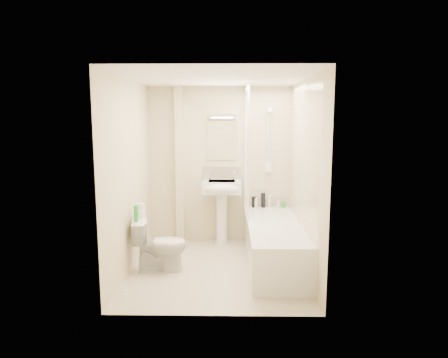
{
  "coord_description": "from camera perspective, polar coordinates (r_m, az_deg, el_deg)",
  "views": [
    {
      "loc": [
        0.17,
        -4.92,
        1.91
      ],
      "look_at": [
        0.08,
        0.2,
        1.14
      ],
      "focal_mm": 32.0,
      "sensor_mm": 36.0,
      "label": 1
    }
  ],
  "objects": [
    {
      "name": "bottle_white_a",
      "position": [
        6.22,
        4.59,
        -3.41
      ],
      "size": [
        0.06,
        0.06,
        0.14
      ],
      "primitive_type": "cylinder",
      "color": "silver",
      "rests_on": "bathtub"
    },
    {
      "name": "bottle_blue",
      "position": [
        6.23,
        5.71,
        -3.49
      ],
      "size": [
        0.05,
        0.05,
        0.12
      ],
      "primitive_type": "cylinder",
      "color": "#13124E",
      "rests_on": "bathtub"
    },
    {
      "name": "toilet",
      "position": [
        5.18,
        -9.1,
        -9.27
      ],
      "size": [
        0.48,
        0.72,
        0.67
      ],
      "primitive_type": "imported",
      "rotation": [
        0.0,
        0.0,
        1.66
      ],
      "color": "white",
      "rests_on": "ground"
    },
    {
      "name": "wall_right",
      "position": [
        5.05,
        11.56,
        0.31
      ],
      "size": [
        0.02,
        2.5,
        2.4
      ],
      "primitive_type": "cube",
      "color": "beige",
      "rests_on": "ground"
    },
    {
      "name": "tile_right",
      "position": [
        5.22,
        11.1,
        3.07
      ],
      "size": [
        0.01,
        2.1,
        1.75
      ],
      "primitive_type": "cube",
      "color": "beige",
      "rests_on": "wall_right"
    },
    {
      "name": "shower_screen",
      "position": [
        5.74,
        3.27,
        3.95
      ],
      "size": [
        0.04,
        0.92,
        1.8
      ],
      "color": "white",
      "rests_on": "bathtub"
    },
    {
      "name": "splashback",
      "position": [
        6.22,
        -0.29,
        0.43
      ],
      "size": [
        0.6,
        0.02,
        0.3
      ],
      "primitive_type": "cube",
      "color": "beige",
      "rests_on": "wall_back"
    },
    {
      "name": "ceiling",
      "position": [
        4.94,
        -1.04,
        14.25
      ],
      "size": [
        2.2,
        2.5,
        0.02
      ],
      "primitive_type": "cube",
      "color": "white",
      "rests_on": "wall_back"
    },
    {
      "name": "strip_light",
      "position": [
        6.13,
        -0.3,
        8.94
      ],
      "size": [
        0.42,
        0.07,
        0.07
      ],
      "primitive_type": "cube",
      "color": "silver",
      "rests_on": "wall_back"
    },
    {
      "name": "pipe_boxing",
      "position": [
        6.2,
        -6.37,
        1.93
      ],
      "size": [
        0.12,
        0.12,
        2.4
      ],
      "primitive_type": "cube",
      "color": "beige",
      "rests_on": "ground"
    },
    {
      "name": "floor",
      "position": [
        5.28,
        -0.97,
        -12.66
      ],
      "size": [
        2.5,
        2.5,
        0.0
      ],
      "primitive_type": "plane",
      "color": "beige",
      "rests_on": "ground"
    },
    {
      "name": "mirror",
      "position": [
        6.16,
        -0.29,
        5.5
      ],
      "size": [
        0.46,
        0.01,
        0.6
      ],
      "primitive_type": "cube",
      "color": "white",
      "rests_on": "wall_back"
    },
    {
      "name": "bathtub",
      "position": [
        5.4,
        7.17,
        -8.98
      ],
      "size": [
        0.7,
        2.1,
        0.55
      ],
      "color": "white",
      "rests_on": "ground"
    },
    {
      "name": "wall_back",
      "position": [
        6.21,
        -0.61,
        2.0
      ],
      "size": [
        2.2,
        0.02,
        2.4
      ],
      "primitive_type": "cube",
      "color": "beige",
      "rests_on": "ground"
    },
    {
      "name": "toilet_roll_upper",
      "position": [
        5.18,
        -11.85,
        -3.92
      ],
      "size": [
        0.1,
        0.1,
        0.09
      ],
      "primitive_type": "cylinder",
      "color": "white",
      "rests_on": "toilet_roll_lower"
    },
    {
      "name": "bottle_white_b",
      "position": [
        6.26,
        7.83,
        -3.51
      ],
      "size": [
        0.06,
        0.06,
        0.12
      ],
      "primitive_type": "cylinder",
      "color": "silver",
      "rests_on": "bathtub"
    },
    {
      "name": "bottle_green",
      "position": [
        6.27,
        8.47,
        -3.59
      ],
      "size": [
        0.06,
        0.06,
        0.1
      ],
      "primitive_type": "cylinder",
      "color": "green",
      "rests_on": "bathtub"
    },
    {
      "name": "bottle_black_b",
      "position": [
        6.22,
        5.61,
        -3.03
      ],
      "size": [
        0.06,
        0.06,
        0.23
      ],
      "primitive_type": "cylinder",
      "color": "black",
      "rests_on": "bathtub"
    },
    {
      "name": "bottle_black_a",
      "position": [
        6.22,
        4.26,
        -3.3
      ],
      "size": [
        0.06,
        0.06,
        0.17
      ],
      "primitive_type": "cylinder",
      "color": "black",
      "rests_on": "bathtub"
    },
    {
      "name": "pedestal_sink",
      "position": [
        6.04,
        -0.33,
        -2.17
      ],
      "size": [
        0.58,
        0.52,
        1.12
      ],
      "color": "white",
      "rests_on": "ground"
    },
    {
      "name": "toilet_roll_lower",
      "position": [
        5.17,
        -11.79,
        -4.97
      ],
      "size": [
        0.11,
        0.11,
        0.09
      ],
      "primitive_type": "cylinder",
      "color": "white",
      "rests_on": "toilet"
    },
    {
      "name": "green_bottle",
      "position": [
        4.99,
        -12.46,
        -4.85
      ],
      "size": [
        0.05,
        0.05,
        0.2
      ],
      "primitive_type": "cylinder",
      "color": "green",
      "rests_on": "toilet"
    },
    {
      "name": "shower_fixture",
      "position": [
        6.15,
        6.39,
        5.12
      ],
      "size": [
        0.1,
        0.16,
        0.99
      ],
      "color": "white",
      "rests_on": "wall_back"
    },
    {
      "name": "tile_back",
      "position": [
        6.2,
        6.35,
        4.03
      ],
      "size": [
        0.7,
        0.01,
        1.75
      ],
      "primitive_type": "cube",
      "color": "beige",
      "rests_on": "wall_back"
    },
    {
      "name": "wall_left",
      "position": [
        5.13,
        -13.39,
        0.37
      ],
      "size": [
        0.02,
        2.5,
        2.4
      ],
      "primitive_type": "cube",
      "color": "beige",
      "rests_on": "ground"
    },
    {
      "name": "bottle_cream",
      "position": [
        6.24,
        6.52,
        -3.19
      ],
      "size": [
        0.05,
        0.05,
        0.19
      ],
      "primitive_type": "cylinder",
      "color": "beige",
      "rests_on": "bathtub"
    }
  ]
}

